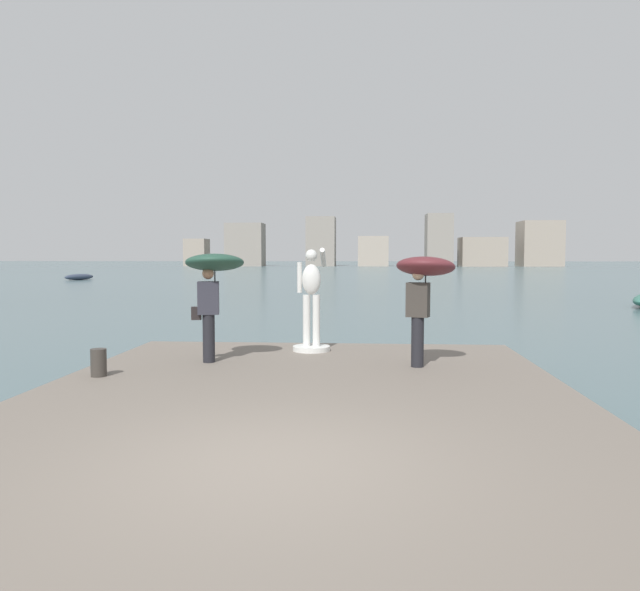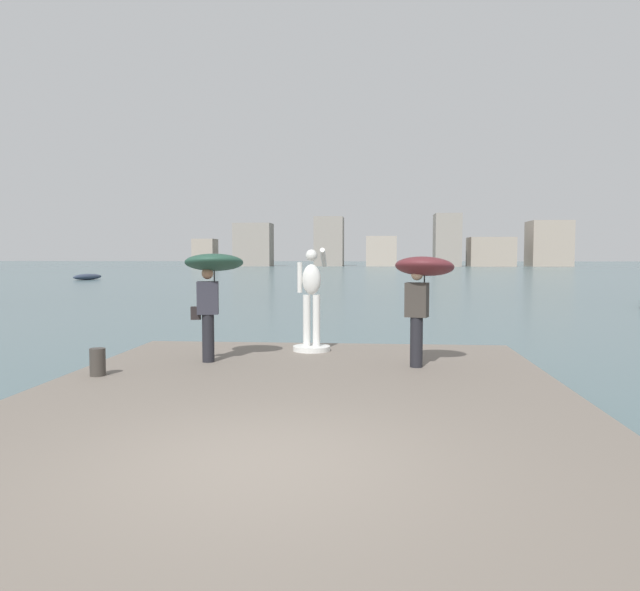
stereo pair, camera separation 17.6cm
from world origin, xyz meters
name	(u,v)px [view 2 (the right image)]	position (x,y,z in m)	size (l,w,h in m)	color
ground_plane	(359,287)	(0.00, 40.00, 0.00)	(400.00, 400.00, 0.00)	#4C666B
pier	(293,415)	(0.00, 2.44, 0.20)	(7.90, 10.88, 0.40)	#70665B
statue_white_figure	(312,308)	(-0.19, 6.77, 1.29)	(0.76, 0.94, 2.11)	silver
onlooker_left	(212,275)	(-1.86, 5.34, 2.00)	(1.25, 1.27, 2.04)	black
onlooker_right	(423,278)	(1.91, 5.09, 1.96)	(1.29, 1.32, 1.99)	black
mooring_bollard	(98,362)	(-3.39, 3.87, 0.62)	(0.25, 0.25, 0.45)	#38332D
boat_mid	(88,277)	(-26.34, 51.18, 0.29)	(2.09, 3.58, 0.57)	#2D384C
distant_skyline	(405,245)	(7.80, 128.11, 4.47)	(81.45, 11.29, 11.01)	gray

